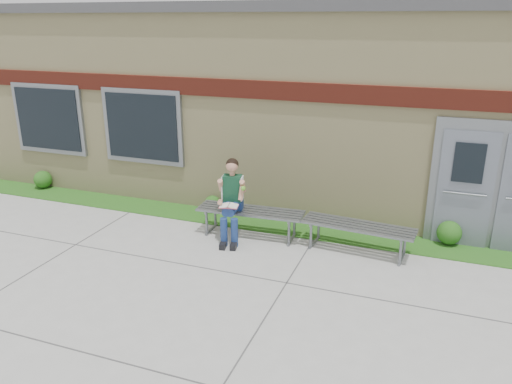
% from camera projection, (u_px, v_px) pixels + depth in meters
% --- Properties ---
extents(ground, '(80.00, 80.00, 0.00)m').
position_uv_depth(ground, '(215.00, 287.00, 7.62)').
color(ground, '#9E9E99').
rests_on(ground, ground).
extents(grass_strip, '(16.00, 0.80, 0.02)m').
position_uv_depth(grass_strip, '(269.00, 224.00, 9.92)').
color(grass_strip, '#1D5015').
rests_on(grass_strip, ground).
extents(school_building, '(16.20, 6.22, 4.20)m').
position_uv_depth(school_building, '(314.00, 95.00, 12.24)').
color(school_building, beige).
rests_on(school_building, ground).
extents(bench_left, '(2.02, 0.66, 0.52)m').
position_uv_depth(bench_left, '(250.00, 216.00, 9.32)').
color(bench_left, slate).
rests_on(bench_left, ground).
extents(bench_right, '(1.99, 0.71, 0.51)m').
position_uv_depth(bench_right, '(358.00, 231.00, 8.67)').
color(bench_right, slate).
rests_on(bench_right, ground).
extents(girl, '(0.58, 0.92, 1.50)m').
position_uv_depth(girl, '(231.00, 198.00, 9.09)').
color(girl, navy).
rests_on(girl, ground).
extents(shrub_west, '(0.42, 0.42, 0.42)m').
position_uv_depth(shrub_west, '(43.00, 179.00, 11.98)').
color(shrub_west, '#1D5015').
rests_on(shrub_west, grass_strip).
extents(shrub_mid, '(0.34, 0.34, 0.34)m').
position_uv_depth(shrub_mid, '(212.00, 204.00, 10.53)').
color(shrub_mid, '#1D5015').
rests_on(shrub_mid, grass_strip).
extents(shrub_east, '(0.44, 0.44, 0.44)m').
position_uv_depth(shrub_east, '(449.00, 233.00, 8.98)').
color(shrub_east, '#1D5015').
rests_on(shrub_east, grass_strip).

